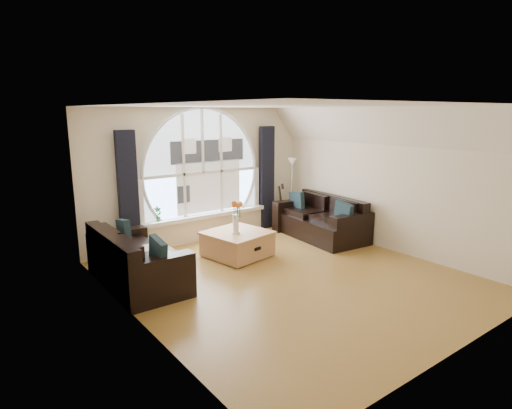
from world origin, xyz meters
name	(u,v)px	position (x,y,z in m)	size (l,w,h in m)	color
ground	(290,278)	(0.00, 0.00, 0.00)	(5.00, 5.50, 0.01)	brown
ceiling	(293,106)	(0.00, 0.00, 2.70)	(5.00, 5.50, 0.01)	silver
wall_back	(202,175)	(0.00, 2.75, 1.35)	(5.00, 0.01, 2.70)	beige
wall_front	(466,236)	(0.00, -2.75, 1.35)	(5.00, 0.01, 2.70)	beige
wall_left	(135,219)	(-2.50, 0.00, 1.35)	(0.01, 5.50, 2.70)	beige
wall_right	(391,180)	(2.50, 0.00, 1.35)	(0.01, 5.50, 2.70)	beige
attic_slope	(384,127)	(2.20, 0.00, 2.35)	(0.92, 5.50, 0.72)	silver
arched_window	(202,162)	(0.00, 2.72, 1.62)	(2.60, 0.06, 2.15)	silver
window_sill	(205,216)	(0.00, 2.65, 0.51)	(2.90, 0.22, 0.08)	white
window_frame	(203,162)	(0.00, 2.69, 1.62)	(2.76, 0.08, 2.15)	white
neighbor_house	(209,167)	(0.15, 2.71, 1.50)	(1.70, 0.02, 1.50)	silver
curtain_left	(128,194)	(-1.60, 2.63, 1.15)	(0.35, 0.12, 2.30)	black
curtain_right	(267,178)	(1.60, 2.63, 1.15)	(0.35, 0.12, 2.30)	black
sofa_left	(137,259)	(-2.03, 1.22, 0.40)	(0.97, 1.94, 0.86)	black
sofa_right	(320,219)	(1.99, 1.31, 0.40)	(0.97, 1.95, 0.87)	black
coffee_chest	(237,243)	(-0.07, 1.37, 0.25)	(1.03, 1.03, 0.51)	#AE7749
throw_blanket	(154,253)	(-1.83, 1.07, 0.50)	(0.55, 0.55, 0.10)	silver
vase_flowers	(236,212)	(-0.15, 1.31, 0.86)	(0.24, 0.24, 0.70)	white
floor_lamp	(292,193)	(2.06, 2.29, 0.80)	(0.24, 0.24, 1.60)	#B2B2B2
guitar	(279,206)	(1.73, 2.35, 0.53)	(0.36, 0.24, 1.06)	olive
potted_plant	(158,214)	(-1.04, 2.65, 0.70)	(0.16, 0.11, 0.30)	#1E6023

